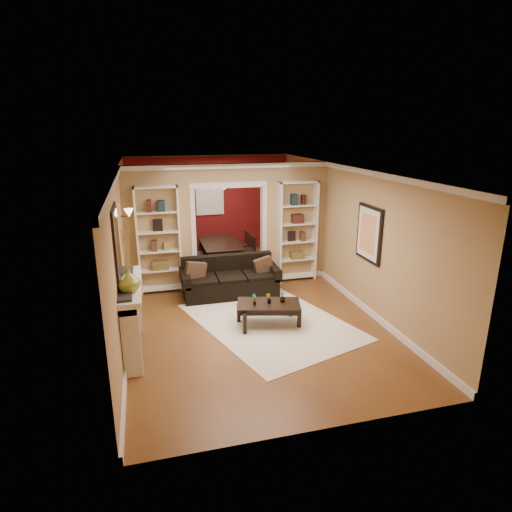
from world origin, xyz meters
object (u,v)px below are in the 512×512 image
object	(u,v)px
coffee_table	(269,314)
fireplace	(133,318)
bookshelf_right	(297,232)
bookshelf_left	(159,240)
dining_table	(221,253)
sofa	(230,277)

from	to	relation	value
coffee_table	fireplace	world-z (taller)	fireplace
coffee_table	bookshelf_right	world-z (taller)	bookshelf_right
bookshelf_left	dining_table	xyz separation A→B (m)	(1.61, 1.55, -0.85)
bookshelf_left	bookshelf_right	xyz separation A→B (m)	(3.10, 0.00, 0.00)
sofa	fireplace	bearing A→B (deg)	-134.91
bookshelf_right	dining_table	distance (m)	2.31
fireplace	dining_table	bearing A→B (deg)	62.23
coffee_table	bookshelf_left	distance (m)	2.97
bookshelf_right	fireplace	world-z (taller)	bookshelf_right
sofa	dining_table	bearing A→B (deg)	84.57
bookshelf_right	sofa	bearing A→B (deg)	-161.12
sofa	dining_table	xyz separation A→B (m)	(0.20, 2.13, -0.10)
coffee_table	bookshelf_left	bearing A→B (deg)	143.99
sofa	dining_table	world-z (taller)	sofa
fireplace	coffee_table	bearing A→B (deg)	8.56
sofa	dining_table	distance (m)	2.14
bookshelf_right	fireplace	xyz separation A→B (m)	(-3.64, -2.53, -0.57)
bookshelf_left	fireplace	size ratio (longest dim) A/B	1.35
bookshelf_right	fireplace	distance (m)	4.47
dining_table	sofa	bearing A→B (deg)	174.57
coffee_table	dining_table	xyz separation A→B (m)	(-0.18, 3.73, 0.09)
bookshelf_left	dining_table	distance (m)	2.38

